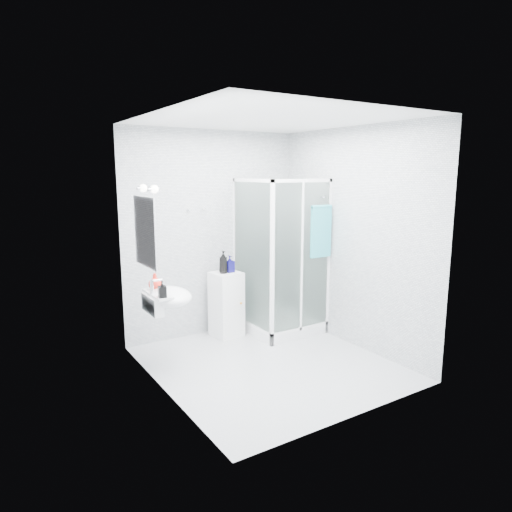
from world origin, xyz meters
TOP-DOWN VIEW (x-y plane):
  - room at (0.00, 0.00)m, footprint 2.40×2.60m
  - shower_enclosure at (0.67, 0.77)m, footprint 0.90×0.95m
  - wall_basin at (-0.99, 0.45)m, footprint 0.46×0.56m
  - mirror at (-1.19, 0.45)m, footprint 0.02×0.60m
  - vanity_lights at (-1.14, 0.45)m, footprint 0.10×0.40m
  - wall_hooks at (-0.25, 1.26)m, footprint 0.23×0.06m
  - storage_cabinet at (0.04, 1.03)m, footprint 0.38×0.39m
  - hand_towel at (1.01, 0.37)m, footprint 0.30×0.04m
  - shampoo_bottle_a at (-0.01, 1.02)m, footprint 0.11×0.11m
  - shampoo_bottle_b at (0.09, 1.02)m, footprint 0.11×0.11m
  - soap_dispenser_orange at (-1.06, 0.59)m, footprint 0.18×0.18m
  - soap_dispenser_black at (-1.10, 0.26)m, footprint 0.09×0.09m

SIDE VIEW (x-z plane):
  - storage_cabinet at x=0.04m, z-range 0.00..0.83m
  - shower_enclosure at x=0.67m, z-range -0.55..1.45m
  - wall_basin at x=-0.99m, z-range 0.62..0.97m
  - shampoo_bottle_b at x=0.09m, z-range 0.83..1.05m
  - soap_dispenser_black at x=-1.10m, z-range 0.86..1.03m
  - soap_dispenser_orange at x=-1.06m, z-range 0.86..1.04m
  - shampoo_bottle_a at x=-0.01m, z-range 0.83..1.12m
  - room at x=0.00m, z-range 0.00..2.60m
  - hand_towel at x=1.01m, z-range 1.05..1.70m
  - mirror at x=-1.19m, z-range 1.15..1.85m
  - wall_hooks at x=-0.25m, z-range 1.60..1.64m
  - vanity_lights at x=-1.14m, z-range 1.88..1.96m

